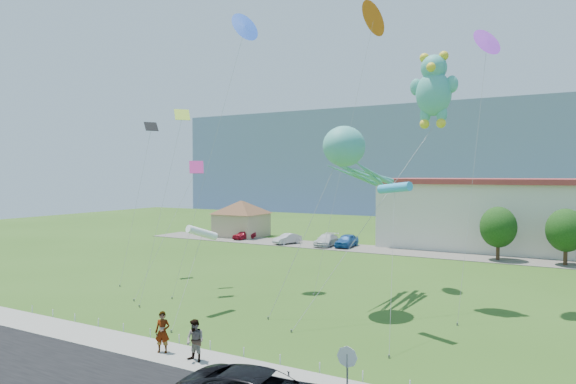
{
  "coord_description": "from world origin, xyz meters",
  "views": [
    {
      "loc": [
        16.58,
        -21.32,
        8.73
      ],
      "look_at": [
        0.22,
        8.0,
        7.56
      ],
      "focal_mm": 32.0,
      "sensor_mm": 36.0,
      "label": 1
    }
  ],
  "objects": [
    {
      "name": "ground",
      "position": [
        0.0,
        0.0,
        0.0
      ],
      "size": [
        160.0,
        160.0,
        0.0
      ],
      "primitive_type": "plane",
      "color": "#2D5116",
      "rests_on": "ground"
    },
    {
      "name": "sidewalk",
      "position": [
        0.0,
        -2.75,
        0.05
      ],
      "size": [
        80.0,
        2.5,
        0.1
      ],
      "primitive_type": "cube",
      "color": "gray",
      "rests_on": "ground"
    },
    {
      "name": "parking_strip",
      "position": [
        0.0,
        35.0,
        0.03
      ],
      "size": [
        70.0,
        6.0,
        0.06
      ],
      "primitive_type": "cube",
      "color": "#59544C",
      "rests_on": "ground"
    },
    {
      "name": "hill_ridge",
      "position": [
        0.0,
        120.0,
        12.5
      ],
      "size": [
        160.0,
        50.0,
        25.0
      ],
      "primitive_type": "cube",
      "color": "#738A9F",
      "rests_on": "ground"
    },
    {
      "name": "pavilion",
      "position": [
        -24.0,
        38.0,
        3.02
      ],
      "size": [
        9.2,
        9.2,
        5.0
      ],
      "color": "tan",
      "rests_on": "ground"
    },
    {
      "name": "stop_sign",
      "position": [
        9.5,
        -4.21,
        1.87
      ],
      "size": [
        0.8,
        0.07,
        2.5
      ],
      "color": "slate",
      "rests_on": "ground"
    },
    {
      "name": "rope_fence",
      "position": [
        0.0,
        -1.3,
        0.25
      ],
      "size": [
        26.05,
        0.05,
        0.5
      ],
      "color": "white",
      "rests_on": "ground"
    },
    {
      "name": "tree_near",
      "position": [
        10.0,
        34.0,
        3.39
      ],
      "size": [
        3.6,
        3.6,
        5.47
      ],
      "color": "#3F2B19",
      "rests_on": "ground"
    },
    {
      "name": "tree_mid",
      "position": [
        16.0,
        34.0,
        3.39
      ],
      "size": [
        3.6,
        3.6,
        5.47
      ],
      "color": "#3F2B19",
      "rests_on": "ground"
    },
    {
      "name": "pedestrian_left",
      "position": [
        -0.68,
        -2.85,
        1.09
      ],
      "size": [
        0.85,
        0.72,
        1.99
      ],
      "primitive_type": "imported",
      "rotation": [
        0.0,
        0.0,
        0.4
      ],
      "color": "gray",
      "rests_on": "sidewalk"
    },
    {
      "name": "pedestrian_right",
      "position": [
        1.47,
        -3.03,
        1.07
      ],
      "size": [
        0.99,
        0.8,
        1.94
      ],
      "primitive_type": "imported",
      "rotation": [
        0.0,
        0.0,
        -0.07
      ],
      "color": "gray",
      "rests_on": "sidewalk"
    },
    {
      "name": "parked_car_red",
      "position": [
        -21.75,
        35.35,
        0.67
      ],
      "size": [
        2.01,
        3.75,
        1.21
      ],
      "primitive_type": "imported",
      "rotation": [
        0.0,
        0.0,
        -0.17
      ],
      "color": "#A41426",
      "rests_on": "parking_strip"
    },
    {
      "name": "parked_car_silver",
      "position": [
        -14.47,
        34.14,
        0.69
      ],
      "size": [
        2.5,
        4.06,
        1.26
      ],
      "primitive_type": "imported",
      "rotation": [
        0.0,
        0.0,
        -0.33
      ],
      "color": "#AEACB3",
      "rests_on": "parking_strip"
    },
    {
      "name": "parked_car_white",
      "position": [
        -9.46,
        34.81,
        0.76
      ],
      "size": [
        2.46,
        5.01,
        1.4
      ],
      "primitive_type": "imported",
      "rotation": [
        0.0,
        0.0,
        0.1
      ],
      "color": "silver",
      "rests_on": "parking_strip"
    },
    {
      "name": "parked_car_blue",
      "position": [
        -6.95,
        35.2,
        0.82
      ],
      "size": [
        1.94,
        4.52,
        1.52
      ],
      "primitive_type": "imported",
      "rotation": [
        0.0,
        0.0,
        0.03
      ],
      "color": "#1B5299",
      "rests_on": "parking_strip"
    },
    {
      "name": "octopus_kite",
      "position": [
        3.81,
        10.1,
        9.78
      ],
      "size": [
        4.5,
        10.58,
        11.79
      ],
      "color": "teal",
      "rests_on": "ground"
    },
    {
      "name": "teddy_bear_kite",
      "position": [
        8.38,
        13.15,
        14.42
      ],
      "size": [
        6.91,
        11.0,
        16.79
      ],
      "color": "teal",
      "rests_on": "ground"
    },
    {
      "name": "small_kite_purple",
      "position": [
        11.47,
        14.32,
        16.97
      ],
      "size": [
        1.8,
        6.17,
        18.07
      ],
      "color": "purple",
      "rests_on": "ground"
    },
    {
      "name": "small_kite_black",
      "position": [
        -15.32,
        11.2,
        11.31
      ],
      "size": [
        2.12,
        5.71,
        13.29
      ],
      "color": "black",
      "rests_on": "ground"
    },
    {
      "name": "small_kite_white",
      "position": [
        -4.05,
        4.38,
        4.97
      ],
      "size": [
        1.7,
        5.63,
        5.44
      ],
      "color": "white",
      "rests_on": "ground"
    },
    {
      "name": "small_kite_blue",
      "position": [
        -5.94,
        11.88,
        19.62
      ],
      "size": [
        2.92,
        6.98,
        20.85
      ],
      "color": "blue",
      "rests_on": "ground"
    },
    {
      "name": "small_kite_cyan",
      "position": [
        8.0,
        6.07,
        7.92
      ],
      "size": [
        1.38,
        5.28,
        8.42
      ],
      "color": "#33A7E5",
      "rests_on": "ground"
    },
    {
      "name": "small_kite_pink",
      "position": [
        -9.41,
        9.72,
        8.29
      ],
      "size": [
        1.29,
        7.1,
        9.72
      ],
      "color": "#F63699",
      "rests_on": "ground"
    },
    {
      "name": "small_kite_orange",
      "position": [
        2.45,
        17.6,
        20.47
      ],
      "size": [
        3.05,
        7.05,
        21.74
      ],
      "color": "#CB5116",
      "rests_on": "ground"
    },
    {
      "name": "small_kite_yellow",
      "position": [
        -8.78,
        7.53,
        11.54
      ],
      "size": [
        1.37,
        5.82,
        13.57
      ],
      "color": "#B2DB33",
      "rests_on": "ground"
    }
  ]
}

